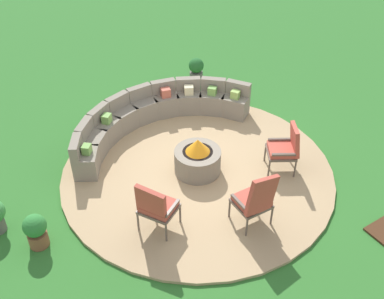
% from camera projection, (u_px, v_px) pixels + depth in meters
% --- Properties ---
extents(ground_plane, '(24.00, 24.00, 0.00)m').
position_uv_depth(ground_plane, '(197.00, 173.00, 9.29)').
color(ground_plane, '#2D6B28').
extents(patio_circle, '(5.33, 5.33, 0.06)m').
position_uv_depth(patio_circle, '(197.00, 171.00, 9.28)').
color(patio_circle, tan).
rests_on(patio_circle, ground_plane).
extents(fire_pit, '(0.91, 0.91, 0.75)m').
position_uv_depth(fire_pit, '(198.00, 159.00, 9.07)').
color(fire_pit, gray).
rests_on(fire_pit, patio_circle).
extents(curved_stone_bench, '(4.31, 1.62, 0.79)m').
position_uv_depth(curved_stone_bench, '(153.00, 116.00, 10.20)').
color(curved_stone_bench, gray).
rests_on(curved_stone_bench, patio_circle).
extents(lounge_chair_front_left, '(0.75, 0.78, 1.06)m').
position_uv_depth(lounge_chair_front_left, '(156.00, 206.00, 7.70)').
color(lounge_chair_front_left, brown).
rests_on(lounge_chair_front_left, patio_circle).
extents(lounge_chair_front_right, '(0.62, 0.57, 1.16)m').
position_uv_depth(lounge_chair_front_right, '(255.00, 199.00, 7.78)').
color(lounge_chair_front_right, brown).
rests_on(lounge_chair_front_right, patio_circle).
extents(lounge_chair_back_left, '(0.75, 0.75, 1.01)m').
position_uv_depth(lounge_chair_back_left, '(286.00, 147.00, 8.98)').
color(lounge_chair_back_left, brown).
rests_on(lounge_chair_back_left, patio_circle).
extents(potted_plant_0, '(0.39, 0.39, 0.64)m').
position_uv_depth(potted_plant_0, '(36.00, 230.00, 7.64)').
color(potted_plant_0, brown).
rests_on(potted_plant_0, ground_plane).
extents(potted_plant_1, '(0.38, 0.38, 0.70)m').
position_uv_depth(potted_plant_1, '(196.00, 70.00, 11.83)').
color(potted_plant_1, '#605B56').
rests_on(potted_plant_1, ground_plane).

